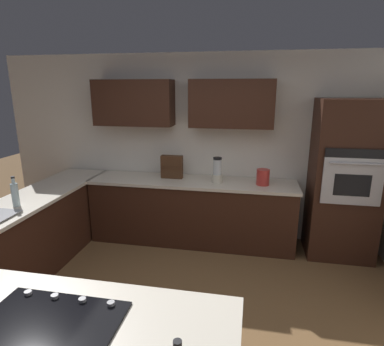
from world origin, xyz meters
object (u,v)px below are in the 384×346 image
Objects in this scene: dish_soap_bottle at (15,194)px; spice_rack at (172,167)px; wall_oven at (344,181)px; blender at (217,172)px; kettle at (263,177)px; cooktop at (45,327)px.

spice_rack is at bearing -134.43° from dish_soap_bottle.
wall_oven reaches higher than dish_soap_bottle.
blender is at bearing 0.57° from wall_oven.
kettle is at bearing 0.91° from wall_oven.
wall_oven reaches higher than blender.
dish_soap_bottle is at bearing -47.76° from cooktop.
wall_oven is 3.85m from dish_soap_bottle.
blender reaches higher than kettle.
wall_oven is at bearing 177.86° from spice_rack.
spice_rack is 0.97× the size of dish_soap_bottle.
dish_soap_bottle is (2.62, 1.30, 0.03)m from kettle.
blender is 1.07× the size of spice_rack.
kettle is 0.63× the size of dish_soap_bottle.
cooktop is at bearing 67.50° from kettle.
spice_rack is at bearing -2.14° from wall_oven.
dish_soap_bottle reaches higher than cooktop.
blender is 0.60m from kettle.
blender is at bearing 0.00° from kettle.
cooktop is 2.37× the size of spice_rack.
kettle is at bearing -153.65° from dish_soap_bottle.
wall_oven is 2.65× the size of cooktop.
wall_oven is at bearing -179.09° from kettle.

